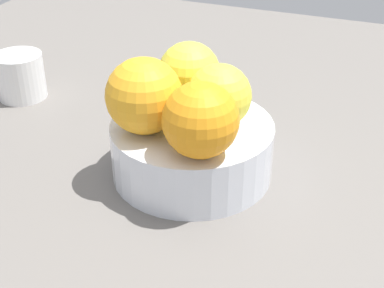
{
  "coord_description": "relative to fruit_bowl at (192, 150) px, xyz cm",
  "views": [
    {
      "loc": [
        17.58,
        -44.52,
        32.26
      ],
      "look_at": [
        0.0,
        0.0,
        3.38
      ],
      "focal_mm": 52.25,
      "sensor_mm": 36.0,
      "label": 1
    }
  ],
  "objects": [
    {
      "name": "fruit_bowl",
      "position": [
        0.0,
        0.0,
        0.0
      ],
      "size": [
        16.23,
        16.23,
        5.63
      ],
      "color": "silver",
      "rests_on": "ground_plane"
    },
    {
      "name": "orange_in_bowl_0",
      "position": [
        2.42,
        0.89,
        6.07
      ],
      "size": [
        6.26,
        6.26,
        6.26
      ],
      "primitive_type": "sphere",
      "color": "yellow",
      "rests_on": "fruit_bowl"
    },
    {
      "name": "orange_in_bowl_3",
      "position": [
        -3.75,
        -2.67,
        6.6
      ],
      "size": [
        7.31,
        7.31,
        7.31
      ],
      "primitive_type": "sphere",
      "color": "#F9A823",
      "rests_on": "fruit_bowl"
    },
    {
      "name": "ceramic_cup",
      "position": [
        -26.86,
        8.32,
        0.21
      ],
      "size": [
        6.09,
        6.09,
        5.8
      ],
      "primitive_type": "cylinder",
      "color": "white",
      "rests_on": "ground_plane"
    },
    {
      "name": "orange_in_bowl_1",
      "position": [
        -2.17,
        4.7,
        6.17
      ],
      "size": [
        6.45,
        6.45,
        6.45
      ],
      "primitive_type": "sphere",
      "color": "yellow",
      "rests_on": "fruit_bowl"
    },
    {
      "name": "ground_plane",
      "position": [
        0.0,
        0.0,
        -3.69
      ],
      "size": [
        110.0,
        110.0,
        2.0
      ],
      "primitive_type": "cube",
      "color": "#66605B"
    },
    {
      "name": "orange_in_bowl_2",
      "position": [
        2.67,
        -4.74,
        6.36
      ],
      "size": [
        6.85,
        6.85,
        6.85
      ],
      "primitive_type": "sphere",
      "color": "orange",
      "rests_on": "fruit_bowl"
    }
  ]
}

